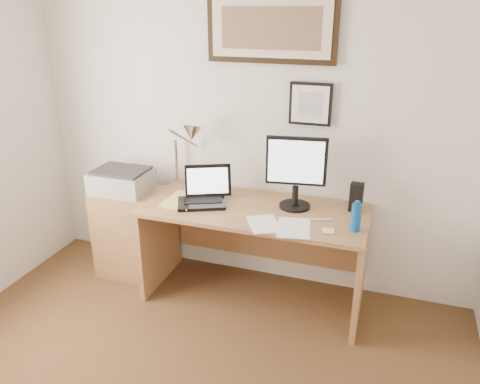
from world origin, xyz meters
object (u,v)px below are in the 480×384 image
at_px(book, 169,198).
at_px(printer, 122,180).
at_px(laptop, 204,195).
at_px(side_cabinet, 131,232).
at_px(water_bottle, 356,217).
at_px(desk, 257,233).
at_px(lcd_monitor, 296,169).

xyz_separation_m(book, printer, (-0.45, 0.09, 0.06)).
bearing_deg(laptop, side_cabinet, 174.81).
bearing_deg(water_bottle, desk, 163.45).
distance_m(side_cabinet, laptop, 0.82).
relative_size(desk, lcd_monitor, 3.08).
height_order(book, desk, book).
bearing_deg(printer, laptop, -3.84).
bearing_deg(laptop, printer, 176.16).
relative_size(desk, laptop, 3.82).
distance_m(water_bottle, desk, 0.82).
height_order(laptop, printer, laptop).
bearing_deg(side_cabinet, printer, -152.91).
relative_size(water_bottle, lcd_monitor, 0.36).
distance_m(water_bottle, laptop, 1.10).
distance_m(side_cabinet, book, 0.59).
relative_size(desk, printer, 3.64).
xyz_separation_m(side_cabinet, lcd_monitor, (1.34, 0.05, 0.68)).
bearing_deg(side_cabinet, desk, 1.89).
height_order(side_cabinet, water_bottle, water_bottle).
xyz_separation_m(water_bottle, printer, (-1.81, 0.16, -0.02)).
distance_m(lcd_monitor, printer, 1.39).
xyz_separation_m(laptop, lcd_monitor, (0.65, 0.12, 0.23)).
height_order(water_bottle, lcd_monitor, lcd_monitor).
bearing_deg(desk, side_cabinet, -178.11).
height_order(desk, laptop, laptop).
bearing_deg(desk, laptop, -165.60).
bearing_deg(side_cabinet, book, -14.25).
xyz_separation_m(book, desk, (0.65, 0.14, -0.25)).
bearing_deg(lcd_monitor, printer, -177.13).
bearing_deg(water_bottle, lcd_monitor, 152.66).
xyz_separation_m(desk, laptop, (-0.38, -0.10, 0.29)).
relative_size(book, printer, 0.70).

